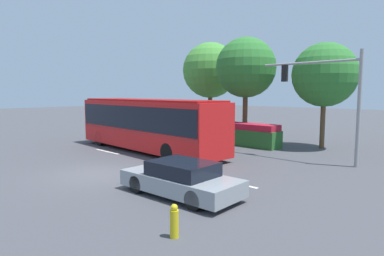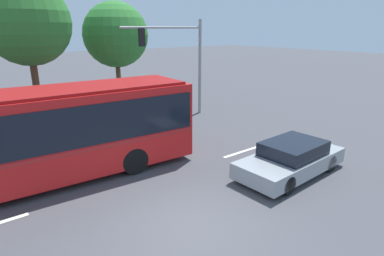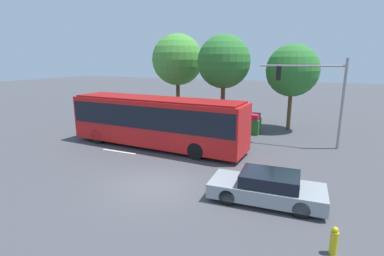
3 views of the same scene
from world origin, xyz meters
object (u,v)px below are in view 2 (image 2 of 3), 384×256
city_bus (20,135)px  street_tree_centre (27,23)px  sedan_foreground (291,159)px  street_tree_right (116,35)px  traffic_light_pole (182,54)px

city_bus → street_tree_centre: (2.18, 7.28, 3.54)m
city_bus → sedan_foreground: 9.29m
sedan_foreground → city_bus: bearing=-33.9°
sedan_foreground → street_tree_right: (-0.42, 13.21, 4.12)m
city_bus → street_tree_right: 11.56m
city_bus → street_tree_centre: 8.39m
sedan_foreground → traffic_light_pole: size_ratio=0.80×
street_tree_centre → traffic_light_pole: bearing=-23.3°
city_bus → street_tree_centre: size_ratio=1.58×
street_tree_centre → street_tree_right: 5.39m
sedan_foreground → traffic_light_pole: bearing=-102.6°
sedan_foreground → street_tree_right: street_tree_right is taller
sedan_foreground → street_tree_centre: (-5.66, 12.11, 4.77)m
street_tree_centre → street_tree_right: bearing=11.9°
city_bus → traffic_light_pole: traffic_light_pole is taller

